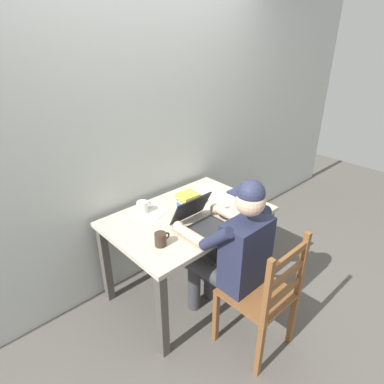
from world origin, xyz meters
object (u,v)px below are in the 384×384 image
(seated_person, at_px, (233,249))
(computer_mouse, at_px, (225,216))
(coffee_mug_dark, at_px, (161,239))
(book_stack_main, at_px, (188,199))
(laptop, at_px, (200,221))
(landscape_photo_print, at_px, (207,188))
(desk, at_px, (189,225))
(coffee_mug_white, at_px, (143,207))
(wooden_chair, at_px, (264,296))

(seated_person, bearing_deg, computer_mouse, 52.88)
(coffee_mug_dark, height_order, book_stack_main, book_stack_main)
(coffee_mug_dark, distance_m, book_stack_main, 0.58)
(laptop, height_order, landscape_photo_print, laptop)
(desk, relative_size, book_stack_main, 6.82)
(coffee_mug_white, relative_size, book_stack_main, 0.69)
(wooden_chair, xyz_separation_m, computer_mouse, (0.20, 0.55, 0.30))
(laptop, bearing_deg, landscape_photo_print, 40.07)
(desk, xyz_separation_m, landscape_photo_print, (0.45, 0.24, 0.10))
(wooden_chair, bearing_deg, landscape_photo_print, 64.54)
(coffee_mug_white, relative_size, coffee_mug_dark, 1.05)
(coffee_mug_dark, xyz_separation_m, book_stack_main, (0.51, 0.28, 0.01))
(computer_mouse, bearing_deg, book_stack_main, 101.26)
(wooden_chair, bearing_deg, seated_person, 90.00)
(wooden_chair, height_order, landscape_photo_print, wooden_chair)
(desk, distance_m, landscape_photo_print, 0.52)
(wooden_chair, height_order, coffee_mug_dark, wooden_chair)
(desk, distance_m, book_stack_main, 0.22)
(desk, distance_m, coffee_mug_white, 0.39)
(wooden_chair, xyz_separation_m, landscape_photo_print, (0.48, 1.01, 0.28))
(coffee_mug_dark, xyz_separation_m, landscape_photo_print, (0.86, 0.41, -0.05))
(laptop, bearing_deg, desk, 73.49)
(desk, height_order, coffee_mug_white, coffee_mug_white)
(wooden_chair, bearing_deg, coffee_mug_dark, 122.09)
(book_stack_main, bearing_deg, laptop, -117.68)
(wooden_chair, height_order, laptop, laptop)
(coffee_mug_dark, bearing_deg, desk, 22.71)
(seated_person, bearing_deg, coffee_mug_white, 105.56)
(computer_mouse, distance_m, book_stack_main, 0.35)
(computer_mouse, bearing_deg, laptop, 170.58)
(coffee_mug_white, bearing_deg, coffee_mug_dark, -110.65)
(desk, xyz_separation_m, wooden_chair, (-0.03, -0.77, -0.18))
(coffee_mug_white, xyz_separation_m, coffee_mug_dark, (-0.17, -0.44, -0.00))
(computer_mouse, height_order, coffee_mug_dark, coffee_mug_dark)
(laptop, bearing_deg, book_stack_main, 62.32)
(coffee_mug_white, distance_m, coffee_mug_dark, 0.47)
(seated_person, height_order, coffee_mug_white, seated_person)
(desk, distance_m, coffee_mug_dark, 0.46)
(seated_person, bearing_deg, landscape_photo_print, 56.57)
(laptop, bearing_deg, coffee_mug_white, 112.18)
(seated_person, relative_size, coffee_mug_dark, 10.53)
(wooden_chair, relative_size, landscape_photo_print, 7.28)
(computer_mouse, relative_size, coffee_mug_white, 0.80)
(desk, relative_size, laptop, 3.74)
(computer_mouse, height_order, book_stack_main, book_stack_main)
(coffee_mug_dark, bearing_deg, coffee_mug_white, 69.35)
(coffee_mug_dark, relative_size, book_stack_main, 0.65)
(seated_person, bearing_deg, laptop, 94.77)
(wooden_chair, relative_size, laptop, 2.85)
(computer_mouse, bearing_deg, coffee_mug_white, 129.83)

